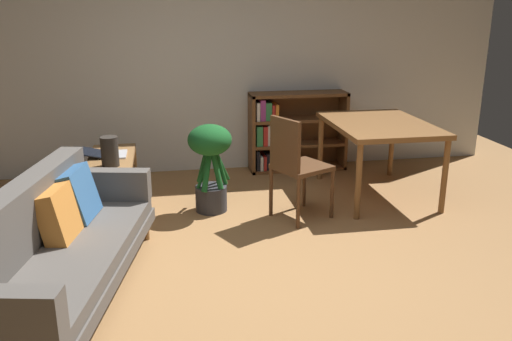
{
  "coord_description": "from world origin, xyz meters",
  "views": [
    {
      "loc": [
        -0.62,
        -3.56,
        1.92
      ],
      "look_at": [
        0.13,
        0.7,
        0.57
      ],
      "focal_mm": 37.84,
      "sensor_mm": 36.0,
      "label": 1
    }
  ],
  "objects": [
    {
      "name": "ground_plane",
      "position": [
        0.0,
        0.0,
        0.0
      ],
      "size": [
        8.16,
        8.16,
        0.0
      ],
      "primitive_type": "plane",
      "color": "#9E7042"
    },
    {
      "name": "back_wall_panel",
      "position": [
        0.0,
        2.7,
        1.35
      ],
      "size": [
        6.8,
        0.1,
        2.7
      ],
      "primitive_type": "cube",
      "color": "silver",
      "rests_on": "ground_plane"
    },
    {
      "name": "fabric_couch",
      "position": [
        -1.37,
        -0.1,
        0.39
      ],
      "size": [
        1.13,
        2.17,
        0.8
      ],
      "color": "olive",
      "rests_on": "ground_plane"
    },
    {
      "name": "media_console",
      "position": [
        -1.12,
        1.54,
        0.25
      ],
      "size": [
        0.43,
        1.06,
        0.5
      ],
      "color": "olive",
      "rests_on": "ground_plane"
    },
    {
      "name": "open_laptop",
      "position": [
        -1.16,
        1.62,
        0.52
      ],
      "size": [
        0.42,
        0.3,
        0.07
      ],
      "color": "silver",
      "rests_on": "media_console"
    },
    {
      "name": "desk_speaker",
      "position": [
        -1.1,
        1.26,
        0.64
      ],
      "size": [
        0.16,
        0.16,
        0.27
      ],
      "color": "#2D2823",
      "rests_on": "media_console"
    },
    {
      "name": "potted_floor_plant",
      "position": [
        -0.2,
        1.29,
        0.52
      ],
      "size": [
        0.41,
        0.41,
        0.84
      ],
      "color": "#333338",
      "rests_on": "ground_plane"
    },
    {
      "name": "dining_table",
      "position": [
        1.53,
        1.45,
        0.69
      ],
      "size": [
        0.95,
        1.3,
        0.77
      ],
      "color": "brown",
      "rests_on": "ground_plane"
    },
    {
      "name": "dining_chair_near",
      "position": [
        0.54,
        0.95,
        0.54
      ],
      "size": [
        0.59,
        0.58,
        0.96
      ],
      "color": "#56351E",
      "rests_on": "ground_plane"
    },
    {
      "name": "bookshelf",
      "position": [
        0.86,
        2.51,
        0.46
      ],
      "size": [
        1.14,
        0.33,
        0.92
      ],
      "color": "brown",
      "rests_on": "ground_plane"
    }
  ]
}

